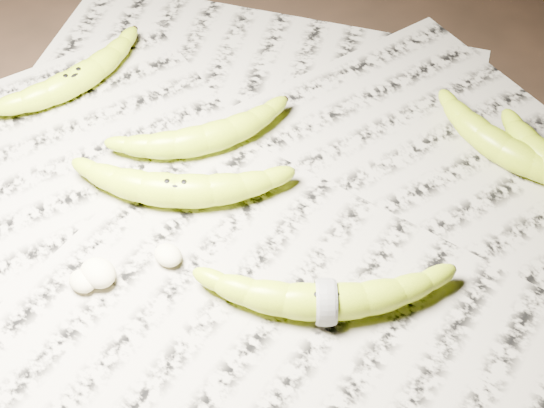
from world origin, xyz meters
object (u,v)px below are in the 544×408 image
Objects in this scene: banana_left_b at (204,137)px; banana_taped at (326,300)px; banana_center at (177,188)px; banana_upper_a at (506,148)px; banana_left_a at (73,79)px.

banana_taped reaches higher than banana_left_b.
banana_center is 0.36m from banana_upper_a.
banana_upper_a is at bearing 13.00° from banana_center.
banana_upper_a is at bearing -55.22° from banana_left_a.
banana_upper_a is (0.04, 0.28, -0.00)m from banana_taped.
banana_upper_a is at bearing 42.73° from banana_taped.
banana_upper_a is (0.27, 0.19, 0.00)m from banana_left_b.
banana_taped reaches higher than banana_upper_a.
banana_center is at bearing -93.64° from banana_left_a.
banana_center is at bearing 137.01° from banana_taped.
banana_left_a is at bearing -150.01° from banana_upper_a.
banana_left_a is 0.22m from banana_center.
banana_taped is at bearing -38.79° from banana_center.
banana_center is 0.20m from banana_taped.
banana_center is 0.93× the size of banana_taped.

